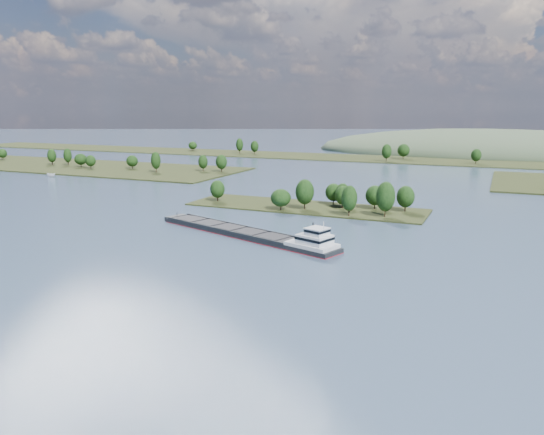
% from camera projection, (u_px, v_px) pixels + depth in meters
% --- Properties ---
extents(ground, '(1800.00, 1800.00, 0.00)m').
position_uv_depth(ground, '(241.00, 240.00, 169.14)').
color(ground, '#35485B').
rests_on(ground, ground).
extents(tree_island, '(100.00, 30.22, 14.80)m').
position_uv_depth(tree_island, '(322.00, 201.00, 218.32)').
color(tree_island, black).
rests_on(tree_island, ground).
extents(left_bank, '(300.00, 80.00, 14.72)m').
position_uv_depth(left_bank, '(48.00, 164.00, 383.78)').
color(left_bank, black).
rests_on(left_bank, ground).
extents(back_shoreline, '(900.00, 60.00, 15.04)m').
position_uv_depth(back_shoreline, '(412.00, 160.00, 416.28)').
color(back_shoreline, black).
rests_on(back_shoreline, ground).
extents(hill_west, '(320.00, 160.00, 44.00)m').
position_uv_depth(hill_west, '(486.00, 153.00, 486.50)').
color(hill_west, '#3B4B33').
rests_on(hill_west, ground).
extents(cargo_barge, '(73.29, 32.06, 10.06)m').
position_uv_depth(cargo_barge, '(255.00, 234.00, 171.47)').
color(cargo_barge, black).
rests_on(cargo_barge, ground).
extents(motorboat, '(6.29, 2.55, 2.40)m').
position_uv_depth(motorboat, '(51.00, 175.00, 320.45)').
color(motorboat, white).
rests_on(motorboat, ground).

